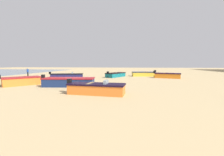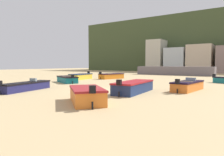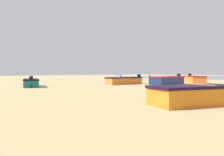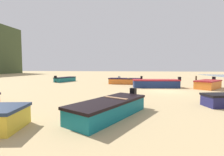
{
  "view_description": "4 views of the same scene",
  "coord_description": "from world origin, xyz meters",
  "px_view_note": "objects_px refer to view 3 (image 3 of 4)",
  "views": [
    {
      "loc": [
        16.63,
        6.94,
        2.34
      ],
      "look_at": [
        2.39,
        4.94,
        0.93
      ],
      "focal_mm": 22.63,
      "sensor_mm": 36.0,
      "label": 1
    },
    {
      "loc": [
        10.83,
        -14.7,
        2.32
      ],
      "look_at": [
        -2.24,
        4.37,
        0.8
      ],
      "focal_mm": 33.52,
      "sensor_mm": 36.0,
      "label": 2
    },
    {
      "loc": [
        -13.44,
        21.92,
        1.43
      ],
      "look_at": [
        -0.26,
        11.12,
        0.98
      ],
      "focal_mm": 35.95,
      "sensor_mm": 36.0,
      "label": 3
    },
    {
      "loc": [
        -16.34,
        2.86,
        2.33
      ],
      "look_at": [
        3.07,
        5.61,
        1.03
      ],
      "focal_mm": 25.43,
      "sensor_mm": 36.0,
      "label": 4
    }
  ],
  "objects_px": {
    "boat_navy_5": "(167,80)",
    "mooring_post_near_water": "(150,78)",
    "boat_orange_6": "(124,81)",
    "boat_orange_3": "(195,79)",
    "boat_teal_4": "(31,83)",
    "boat_orange_1": "(196,95)"
  },
  "relations": [
    {
      "from": "boat_teal_4",
      "to": "mooring_post_near_water",
      "type": "bearing_deg",
      "value": 28.56
    },
    {
      "from": "boat_orange_3",
      "to": "boat_teal_4",
      "type": "xyz_separation_m",
      "value": [
        5.93,
        19.49,
        -0.08
      ]
    },
    {
      "from": "boat_teal_4",
      "to": "mooring_post_near_water",
      "type": "distance_m",
      "value": 22.09
    },
    {
      "from": "boat_orange_3",
      "to": "boat_navy_5",
      "type": "relative_size",
      "value": 0.71
    },
    {
      "from": "boat_orange_1",
      "to": "boat_orange_3",
      "type": "xyz_separation_m",
      "value": [
        10.74,
        -18.17,
        0.04
      ]
    },
    {
      "from": "boat_teal_4",
      "to": "boat_navy_5",
      "type": "relative_size",
      "value": 0.75
    },
    {
      "from": "boat_orange_1",
      "to": "boat_navy_5",
      "type": "bearing_deg",
      "value": -32.06
    },
    {
      "from": "boat_orange_1",
      "to": "mooring_post_near_water",
      "type": "bearing_deg",
      "value": -28.01
    },
    {
      "from": "boat_orange_3",
      "to": "boat_navy_5",
      "type": "xyz_separation_m",
      "value": [
        0.15,
        5.65,
        0.0
      ]
    },
    {
      "from": "boat_orange_3",
      "to": "mooring_post_near_water",
      "type": "xyz_separation_m",
      "value": [
        9.74,
        -2.27,
        -0.02
      ]
    },
    {
      "from": "boat_teal_4",
      "to": "boat_navy_5",
      "type": "distance_m",
      "value": 15.0
    },
    {
      "from": "boat_teal_4",
      "to": "boat_orange_6",
      "type": "bearing_deg",
      "value": 4.77
    },
    {
      "from": "boat_navy_5",
      "to": "boat_orange_6",
      "type": "distance_m",
      "value": 5.06
    },
    {
      "from": "boat_orange_6",
      "to": "mooring_post_near_water",
      "type": "relative_size",
      "value": 5.24
    },
    {
      "from": "boat_orange_6",
      "to": "mooring_post_near_water",
      "type": "bearing_deg",
      "value": -57.14
    },
    {
      "from": "boat_teal_4",
      "to": "boat_orange_6",
      "type": "relative_size",
      "value": 0.88
    },
    {
      "from": "boat_orange_6",
      "to": "mooring_post_near_water",
      "type": "xyz_separation_m",
      "value": [
        6.28,
        -11.74,
        0.02
      ]
    },
    {
      "from": "boat_orange_1",
      "to": "boat_orange_6",
      "type": "height_order",
      "value": "boat_orange_1"
    },
    {
      "from": "boat_orange_1",
      "to": "boat_navy_5",
      "type": "xyz_separation_m",
      "value": [
        10.89,
        -12.52,
        0.04
      ]
    },
    {
      "from": "boat_navy_5",
      "to": "mooring_post_near_water",
      "type": "distance_m",
      "value": 12.43
    },
    {
      "from": "boat_orange_1",
      "to": "boat_teal_4",
      "type": "relative_size",
      "value": 1.06
    },
    {
      "from": "boat_navy_5",
      "to": "mooring_post_near_water",
      "type": "xyz_separation_m",
      "value": [
        9.59,
        -7.91,
        -0.02
      ]
    }
  ]
}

